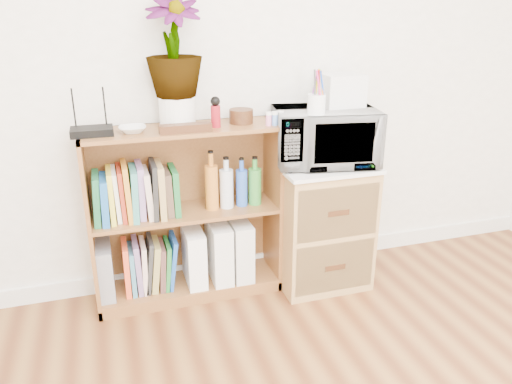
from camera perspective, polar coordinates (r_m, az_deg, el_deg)
name	(u,v)px	position (r m, az deg, el deg)	size (l,w,h in m)	color
skirting_board	(243,263)	(3.07, -1.55, -8.11)	(4.00, 0.02, 0.10)	white
bookshelf	(186,215)	(2.70, -8.00, -2.58)	(1.00, 0.30, 0.95)	brown
wicker_unit	(319,224)	(2.88, 7.26, -3.66)	(0.50, 0.45, 0.70)	#9E7542
microwave	(325,136)	(2.70, 7.85, 6.31)	(0.53, 0.36, 0.30)	white
pen_cup	(316,104)	(2.53, 6.91, 9.93)	(0.09, 0.09, 0.10)	white
small_appliance	(341,90)	(2.74, 9.72, 11.41)	(0.21, 0.18, 0.17)	silver
router	(92,131)	(2.50, -18.24, 6.61)	(0.20, 0.13, 0.04)	black
white_bowl	(132,129)	(2.49, -13.94, 6.96)	(0.13, 0.13, 0.03)	silver
plant_pot	(177,112)	(2.55, -8.99, 9.02)	(0.18, 0.18, 0.15)	white
potted_plant	(174,46)	(2.50, -9.41, 16.10)	(0.27, 0.27, 0.48)	#3A6A2A
trinket_box	(185,128)	(2.45, -8.08, 7.23)	(0.25, 0.06, 0.04)	#341B0E
kokeshi_doll	(216,116)	(2.53, -4.63, 8.60)	(0.05, 0.05, 0.11)	maroon
wooden_bowl	(241,116)	(2.61, -1.71, 8.66)	(0.12, 0.12, 0.07)	#34180E
paint_jars	(275,119)	(2.56, 2.15, 8.28)	(0.12, 0.04, 0.06)	pink
file_box	(105,270)	(2.79, -16.92, -8.52)	(0.09, 0.23, 0.29)	gray
magazine_holder_left	(194,256)	(2.80, -7.11, -7.24)	(0.10, 0.25, 0.31)	white
magazine_holder_mid	(219,251)	(2.82, -4.25, -6.69)	(0.11, 0.27, 0.33)	white
magazine_holder_right	(239,248)	(2.84, -1.93, -6.37)	(0.11, 0.27, 0.34)	silver
cookbooks	(136,192)	(2.61, -13.54, -0.05)	(0.43, 0.20, 0.29)	#1B653A
liquor_bottles	(237,180)	(2.69, -2.15, 1.35)	(0.39, 0.07, 0.31)	#C77225
lower_books	(149,265)	(2.79, -12.18, -8.15)	(0.29, 0.19, 0.29)	#F0502A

